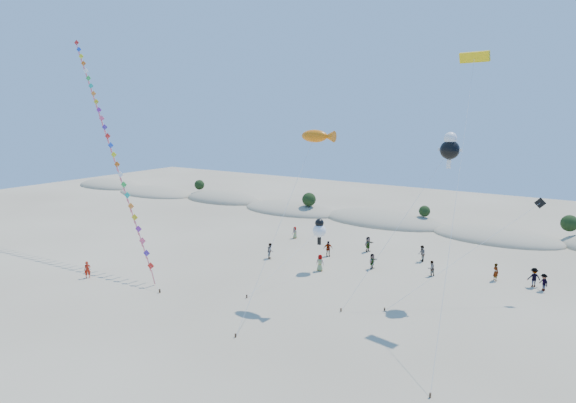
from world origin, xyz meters
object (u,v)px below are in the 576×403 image
at_px(fish_kite, 318,136).
at_px(flyer_foreground, 87,270).
at_px(parafoil_kite, 474,62).
at_px(kite_train, 108,138).

distance_m(fish_kite, flyer_foreground, 26.55).
xyz_separation_m(parafoil_kite, flyer_foreground, (-32.74, -13.20, -19.40)).
bearing_deg(fish_kite, parafoil_kite, 21.38).
height_order(kite_train, flyer_foreground, kite_train).
bearing_deg(fish_kite, kite_train, -177.15).
distance_m(kite_train, parafoil_kite, 38.89).
bearing_deg(flyer_foreground, kite_train, 65.37).
distance_m(kite_train, flyer_foreground, 15.46).
relative_size(kite_train, flyer_foreground, 16.15).
height_order(kite_train, parafoil_kite, kite_train).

